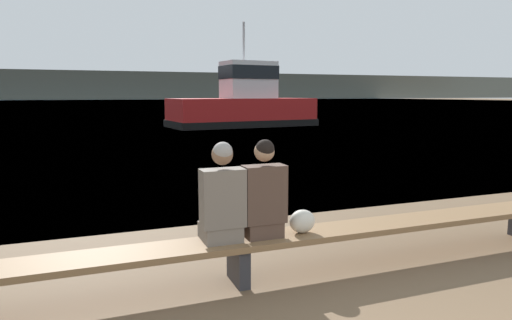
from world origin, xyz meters
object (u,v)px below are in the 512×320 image
object	(u,v)px
person_left	(222,199)
person_right	(263,195)
bench_main	(238,247)
shopping_bag	(302,221)
tugboat_red	(244,106)

from	to	relation	value
person_left	person_right	size ratio (longest dim) A/B	0.99
bench_main	shopping_bag	size ratio (longest dim) A/B	30.74
person_left	person_right	distance (m)	0.44
person_right	shopping_bag	distance (m)	0.54
person_left	tugboat_red	xyz separation A→B (m)	(7.93, 21.90, 0.31)
bench_main	tugboat_red	world-z (taller)	tugboat_red
bench_main	shopping_bag	distance (m)	0.75
bench_main	tugboat_red	distance (m)	23.25
shopping_bag	tugboat_red	distance (m)	23.03
person_left	shopping_bag	xyz separation A→B (m)	(0.89, -0.02, -0.31)
shopping_bag	tugboat_red	bearing A→B (deg)	72.20
bench_main	person_left	bearing A→B (deg)	178.61
person_left	shopping_bag	bearing A→B (deg)	-1.12
bench_main	person_right	world-z (taller)	person_right
person_right	shopping_bag	world-z (taller)	person_right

